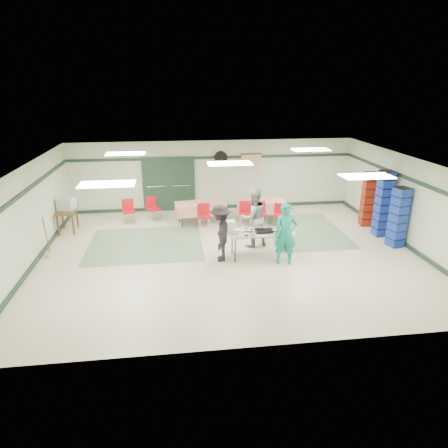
{
  "coord_description": "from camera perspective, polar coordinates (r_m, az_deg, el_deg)",
  "views": [
    {
      "loc": [
        -1.56,
        -10.78,
        4.78
      ],
      "look_at": [
        -0.19,
        -0.3,
        1.02
      ],
      "focal_mm": 32.0,
      "sensor_mm": 36.0,
      "label": 1
    }
  ],
  "objects": [
    {
      "name": "floor",
      "position": [
        11.89,
        0.74,
        -4.12
      ],
      "size": [
        11.0,
        11.0,
        0.0
      ],
      "primitive_type": "plane",
      "color": "beige",
      "rests_on": "ground"
    },
    {
      "name": "ceiling",
      "position": [
        11.09,
        0.8,
        8.76
      ],
      "size": [
        11.0,
        11.0,
        0.0
      ],
      "primitive_type": "plane",
      "rotation": [
        3.14,
        0.0,
        0.0
      ],
      "color": "white",
      "rests_on": "wall_back"
    },
    {
      "name": "wall_back",
      "position": [
        15.74,
        -1.57,
        6.98
      ],
      "size": [
        11.0,
        0.0,
        11.0
      ],
      "primitive_type": "plane",
      "rotation": [
        1.57,
        0.0,
        0.0
      ],
      "color": "beige",
      "rests_on": "floor"
    },
    {
      "name": "wall_front",
      "position": [
        7.32,
        5.82,
        -8.48
      ],
      "size": [
        11.0,
        0.0,
        11.0
      ],
      "primitive_type": "plane",
      "rotation": [
        -1.57,
        0.0,
        0.0
      ],
      "color": "beige",
      "rests_on": "floor"
    },
    {
      "name": "wall_left",
      "position": [
        11.98,
        -26.27,
        0.85
      ],
      "size": [
        0.0,
        9.0,
        9.0
      ],
      "primitive_type": "plane",
      "rotation": [
        1.57,
        0.0,
        1.57
      ],
      "color": "beige",
      "rests_on": "floor"
    },
    {
      "name": "wall_right",
      "position": [
        13.33,
        24.9,
        2.81
      ],
      "size": [
        0.0,
        9.0,
        9.0
      ],
      "primitive_type": "plane",
      "rotation": [
        1.57,
        0.0,
        -1.57
      ],
      "color": "beige",
      "rests_on": "floor"
    },
    {
      "name": "trim_back",
      "position": [
        15.57,
        -1.58,
        9.47
      ],
      "size": [
        11.0,
        0.06,
        0.1
      ],
      "primitive_type": "cube",
      "color": "#1D3524",
      "rests_on": "wall_back"
    },
    {
      "name": "baseboard_back",
      "position": [
        16.04,
        -1.52,
        2.46
      ],
      "size": [
        11.0,
        0.06,
        0.12
      ],
      "primitive_type": "cube",
      "color": "#1D3524",
      "rests_on": "floor"
    },
    {
      "name": "trim_left",
      "position": [
        11.79,
        -26.64,
        4.08
      ],
      "size": [
        0.06,
        9.0,
        0.1
      ],
      "primitive_type": "cube",
      "rotation": [
        0.0,
        0.0,
        1.57
      ],
      "color": "#1D3524",
      "rests_on": "wall_back"
    },
    {
      "name": "baseboard_left",
      "position": [
        12.4,
        -25.25,
        -4.79
      ],
      "size": [
        0.06,
        9.0,
        0.12
      ],
      "primitive_type": "cube",
      "rotation": [
        0.0,
        0.0,
        1.57
      ],
      "color": "#1D3524",
      "rests_on": "floor"
    },
    {
      "name": "trim_right",
      "position": [
        13.15,
        25.22,
        5.73
      ],
      "size": [
        0.06,
        9.0,
        0.1
      ],
      "primitive_type": "cube",
      "rotation": [
        0.0,
        0.0,
        1.57
      ],
      "color": "#1D3524",
      "rests_on": "wall_back"
    },
    {
      "name": "baseboard_right",
      "position": [
        13.71,
        24.03,
        -2.35
      ],
      "size": [
        0.06,
        9.0,
        0.12
      ],
      "primitive_type": "cube",
      "rotation": [
        0.0,
        0.0,
        1.57
      ],
      "color": "#1D3524",
      "rests_on": "floor"
    },
    {
      "name": "green_patch_a",
      "position": [
        12.75,
        -11.12,
        -2.83
      ],
      "size": [
        3.5,
        3.0,
        0.01
      ],
      "primitive_type": "cube",
      "color": "slate",
      "rests_on": "floor"
    },
    {
      "name": "green_patch_b",
      "position": [
        13.88,
        11.37,
        -0.96
      ],
      "size": [
        2.5,
        3.5,
        0.01
      ],
      "primitive_type": "cube",
      "color": "slate",
      "rests_on": "floor"
    },
    {
      "name": "double_door_left",
      "position": [
        15.68,
        -9.6,
        5.54
      ],
      "size": [
        0.9,
        0.06,
        2.1
      ],
      "primitive_type": "cube",
      "color": "gray",
      "rests_on": "floor"
    },
    {
      "name": "double_door_right",
      "position": [
        15.67,
        -6.11,
        5.7
      ],
      "size": [
        0.9,
        0.06,
        2.1
      ],
      "primitive_type": "cube",
      "color": "gray",
      "rests_on": "floor"
    },
    {
      "name": "door_frame",
      "position": [
        15.65,
        -7.87,
        5.6
      ],
      "size": [
        2.0,
        0.03,
        2.15
      ],
      "primitive_type": "cube",
      "color": "#1D3524",
      "rests_on": "floor"
    },
    {
      "name": "wall_fan",
      "position": [
        15.57,
        -0.46,
        9.48
      ],
      "size": [
        0.5,
        0.1,
        0.5
      ],
      "primitive_type": "cylinder",
      "rotation": [
        1.57,
        0.0,
        0.0
      ],
      "color": "black",
      "rests_on": "wall_back"
    },
    {
      "name": "scroll_banner",
      "position": [
        15.8,
        3.92,
        8.84
      ],
      "size": [
        0.8,
        0.02,
        0.6
      ],
      "primitive_type": "cube",
      "color": "#D5B685",
      "rests_on": "wall_back"
    },
    {
      "name": "serving_table",
      "position": [
        11.44,
        5.39,
        -1.34
      ],
      "size": [
        1.87,
        0.77,
        0.76
      ],
      "rotation": [
        0.0,
        0.0,
        -0.01
      ],
      "color": "#AEAEA9",
      "rests_on": "floor"
    },
    {
      "name": "sheet_tray_right",
      "position": [
        11.51,
        7.89,
        -1.01
      ],
      "size": [
        0.63,
        0.48,
        0.02
      ],
      "primitive_type": "cube",
      "rotation": [
        0.0,
        0.0,
        -0.01
      ],
      "color": "silver",
      "rests_on": "serving_table"
    },
    {
      "name": "sheet_tray_mid",
      "position": [
        11.51,
        4.44,
        -0.87
      ],
      "size": [
        0.55,
        0.42,
        0.02
      ],
      "primitive_type": "cube",
      "rotation": [
        0.0,
        0.0,
        -0.01
      ],
      "color": "silver",
      "rests_on": "serving_table"
    },
    {
      "name": "sheet_tray_left",
      "position": [
        11.15,
        2.93,
        -1.52
      ],
      "size": [
        0.56,
        0.43,
        0.02
      ],
      "primitive_type": "cube",
      "rotation": [
        0.0,
        0.0,
        -0.01
      ],
      "color": "silver",
      "rests_on": "serving_table"
    },
    {
      "name": "baking_pan",
      "position": [
        11.39,
        5.69,
        -0.98
      ],
      "size": [
        0.5,
        0.31,
        0.08
      ],
      "primitive_type": "cube",
      "rotation": [
        0.0,
        0.0,
        -0.01
      ],
      "color": "black",
      "rests_on": "serving_table"
    },
    {
      "name": "foam_box_stack",
      "position": [
        11.21,
        0.93,
        -0.45
      ],
      "size": [
        0.23,
        0.21,
        0.36
      ],
      "primitive_type": "cube",
      "rotation": [
        0.0,
        0.0,
        -0.01
      ],
      "color": "white",
      "rests_on": "serving_table"
    },
    {
      "name": "volunteer_teal",
      "position": [
        11.04,
        8.81,
        -1.45
      ],
      "size": [
        0.68,
        0.49,
        1.73
      ],
      "primitive_type": "imported",
      "rotation": [
        0.0,
        0.0,
        -0.14
      ],
      "color": "#128272",
      "rests_on": "floor"
    },
    {
      "name": "volunteer_grey",
      "position": [
        12.11,
        4.2,
        0.91
      ],
      "size": [
        1.06,
        0.93,
        1.83
      ],
      "primitive_type": "imported",
      "rotation": [
        0.0,
        0.0,
        3.44
      ],
      "color": "gray",
      "rests_on": "floor"
    },
    {
      "name": "volunteer_dark",
      "position": [
        11.12,
        -0.49,
        -1.26
      ],
      "size": [
        0.74,
        1.13,
        1.65
      ],
      "primitive_type": "imported",
      "rotation": [
        0.0,
        0.0,
        -1.69
      ],
      "color": "black",
      "rests_on": "floor"
    },
    {
      "name": "dining_table_a",
      "position": [
        14.55,
        5.29,
        2.67
      ],
      "size": [
        1.8,
        1.01,
        0.77
      ],
      "rotation": [
        0.0,
        0.0,
        -0.15
      ],
      "color": "red",
      "rests_on": "floor"
    },
    {
      "name": "dining_table_b",
      "position": [
        14.24,
        -3.39,
        2.34
      ],
      "size": [
        1.81,
        0.98,
        0.77
      ],
      "rotation": [
        0.0,
        0.0,
        0.13
      ],
      "color": "red",
      "rests_on": "floor"
    },
    {
      "name": "chair_a",
      "position": [
        14.0,
        5.18,
        1.82
      ],
      "size": [
        0.44,
        0.44,
        0.86
      ],
      "rotation": [
        0.0,
        0.0,
        0.09
      ],
      "color": "red",
      "rests_on": "floor"
    },
    {
      "name": "chair_b",
      "position": [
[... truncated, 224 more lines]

